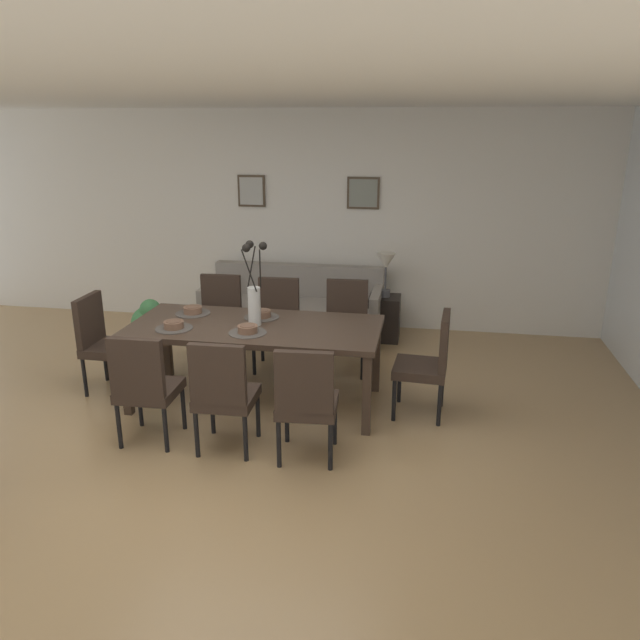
% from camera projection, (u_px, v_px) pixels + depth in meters
% --- Properties ---
extents(ground_plane, '(9.00, 9.00, 0.00)m').
position_uv_depth(ground_plane, '(221.00, 446.00, 4.81)').
color(ground_plane, tan).
extents(back_wall_panel, '(9.00, 0.10, 2.60)m').
position_uv_depth(back_wall_panel, '(303.00, 220.00, 7.46)').
color(back_wall_panel, white).
rests_on(back_wall_panel, ground).
extents(ceiling_panel, '(9.00, 7.20, 0.08)m').
position_uv_depth(ceiling_panel, '(221.00, 92.00, 4.38)').
color(ceiling_panel, white).
extents(dining_table, '(2.20, 0.98, 0.74)m').
position_uv_depth(dining_table, '(255.00, 332.00, 5.37)').
color(dining_table, '#3D2D23').
rests_on(dining_table, ground).
extents(dining_chair_near_left, '(0.45, 0.45, 0.92)m').
position_uv_depth(dining_chair_near_left, '(145.00, 384.00, 4.70)').
color(dining_chair_near_left, '#33261E').
rests_on(dining_chair_near_left, ground).
extents(dining_chair_near_right, '(0.46, 0.46, 0.92)m').
position_uv_depth(dining_chair_near_right, '(219.00, 315.00, 6.38)').
color(dining_chair_near_right, '#33261E').
rests_on(dining_chair_near_right, ground).
extents(dining_chair_far_left, '(0.45, 0.45, 0.92)m').
position_uv_depth(dining_chair_far_left, '(223.00, 391.00, 4.58)').
color(dining_chair_far_left, '#33261E').
rests_on(dining_chair_far_left, ground).
extents(dining_chair_far_right, '(0.46, 0.46, 0.92)m').
position_uv_depth(dining_chair_far_right, '(277.00, 319.00, 6.25)').
color(dining_chair_far_right, '#33261E').
rests_on(dining_chair_far_right, ground).
extents(dining_chair_mid_left, '(0.47, 0.47, 0.92)m').
position_uv_depth(dining_chair_mid_left, '(306.00, 399.00, 4.45)').
color(dining_chair_mid_left, '#33261E').
rests_on(dining_chair_mid_left, ground).
extents(dining_chair_mid_right, '(0.46, 0.46, 0.92)m').
position_uv_depth(dining_chair_mid_right, '(346.00, 322.00, 6.18)').
color(dining_chair_mid_right, '#33261E').
rests_on(dining_chair_mid_right, ground).
extents(dining_chair_head_west, '(0.44, 0.44, 0.92)m').
position_uv_depth(dining_chair_head_west, '(103.00, 339.00, 5.69)').
color(dining_chair_head_west, '#33261E').
rests_on(dining_chair_head_west, ground).
extents(dining_chair_head_east, '(0.47, 0.47, 0.92)m').
position_uv_depth(dining_chair_head_east, '(430.00, 360.00, 5.18)').
color(dining_chair_head_east, '#33261E').
rests_on(dining_chair_head_east, ground).
extents(centerpiece_vase, '(0.21, 0.23, 0.73)m').
position_uv_depth(centerpiece_vase, '(254.00, 294.00, 5.27)').
color(centerpiece_vase, silver).
rests_on(centerpiece_vase, dining_table).
extents(placemat_near_left, '(0.32, 0.32, 0.01)m').
position_uv_depth(placemat_near_left, '(174.00, 328.00, 5.25)').
color(placemat_near_left, '#4C4742').
rests_on(placemat_near_left, dining_table).
extents(bowl_near_left, '(0.17, 0.17, 0.07)m').
position_uv_depth(bowl_near_left, '(174.00, 324.00, 5.24)').
color(bowl_near_left, brown).
rests_on(bowl_near_left, dining_table).
extents(placemat_near_right, '(0.32, 0.32, 0.01)m').
position_uv_depth(placemat_near_right, '(193.00, 313.00, 5.67)').
color(placemat_near_right, '#4C4742').
rests_on(placemat_near_right, dining_table).
extents(bowl_near_right, '(0.17, 0.17, 0.07)m').
position_uv_depth(bowl_near_right, '(193.00, 309.00, 5.66)').
color(bowl_near_right, brown).
rests_on(bowl_near_right, dining_table).
extents(placemat_far_left, '(0.32, 0.32, 0.01)m').
position_uv_depth(placemat_far_left, '(248.00, 333.00, 5.14)').
color(placemat_far_left, '#4C4742').
rests_on(placemat_far_left, dining_table).
extents(bowl_far_left, '(0.17, 0.17, 0.07)m').
position_uv_depth(bowl_far_left, '(248.00, 328.00, 5.13)').
color(bowl_far_left, brown).
rests_on(bowl_far_left, dining_table).
extents(placemat_far_right, '(0.32, 0.32, 0.01)m').
position_uv_depth(placemat_far_right, '(262.00, 317.00, 5.56)').
color(placemat_far_right, '#4C4742').
rests_on(placemat_far_right, dining_table).
extents(bowl_far_right, '(0.17, 0.17, 0.07)m').
position_uv_depth(bowl_far_right, '(261.00, 313.00, 5.55)').
color(bowl_far_right, brown).
rests_on(bowl_far_right, dining_table).
extents(sofa, '(2.07, 0.84, 0.80)m').
position_uv_depth(sofa, '(294.00, 313.00, 7.26)').
color(sofa, gray).
rests_on(sofa, ground).
extents(side_table, '(0.36, 0.36, 0.52)m').
position_uv_depth(side_table, '(384.00, 318.00, 7.12)').
color(side_table, black).
rests_on(side_table, ground).
extents(table_lamp, '(0.22, 0.22, 0.51)m').
position_uv_depth(table_lamp, '(386.00, 265.00, 6.92)').
color(table_lamp, '#4C4C51').
rests_on(table_lamp, side_table).
extents(framed_picture_left, '(0.34, 0.03, 0.38)m').
position_uv_depth(framed_picture_left, '(251.00, 191.00, 7.39)').
color(framed_picture_left, '#473828').
extents(framed_picture_center, '(0.38, 0.03, 0.37)m').
position_uv_depth(framed_picture_center, '(363.00, 193.00, 7.16)').
color(framed_picture_center, '#473828').
extents(potted_plant, '(0.36, 0.36, 0.67)m').
position_uv_depth(potted_plant, '(149.00, 325.00, 6.50)').
color(potted_plant, brown).
rests_on(potted_plant, ground).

